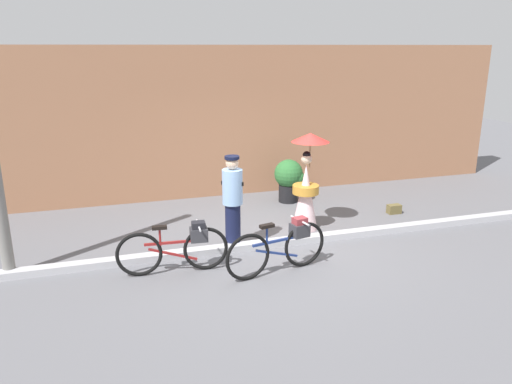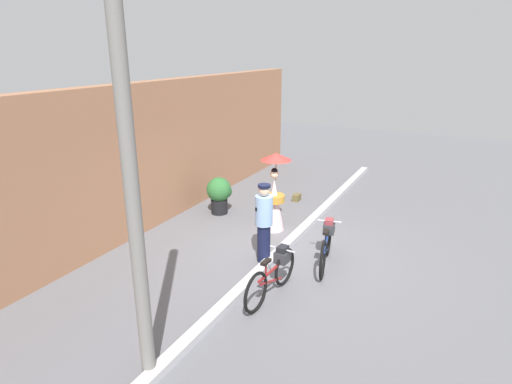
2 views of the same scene
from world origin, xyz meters
name	(u,v)px [view 2 (image 2 of 2)]	position (x,y,z in m)	size (l,w,h in m)	color
ground_plane	(284,250)	(0.00, 0.00, 0.00)	(30.00, 30.00, 0.00)	slate
building_wall	(151,155)	(0.00, 3.43, 1.68)	(14.00, 0.40, 3.35)	#9E6B4C
sidewalk_curb	(284,248)	(0.00, 0.00, 0.06)	(14.00, 0.20, 0.12)	#B2B2B7
bicycle_near_officer	(274,273)	(-1.65, -0.53, 0.42)	(1.69, 0.48, 0.79)	black
bicycle_far_side	(327,243)	(-0.15, -0.97, 0.44)	(1.70, 0.52, 0.82)	black
person_officer	(264,222)	(-0.62, 0.16, 0.85)	(0.35, 0.34, 1.61)	#141938
person_with_parasol	(274,194)	(0.92, 0.65, 0.87)	(0.69, 0.69, 1.82)	silver
potted_plant_by_door	(220,193)	(1.23, 2.33, 0.54)	(0.64, 0.63, 0.95)	black
backpack_on_pavement	(297,197)	(3.01, 0.93, 0.10)	(0.27, 0.16, 0.19)	brown
utility_pole	(133,201)	(-4.12, 0.11, 2.40)	(0.18, 0.18, 4.80)	slate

